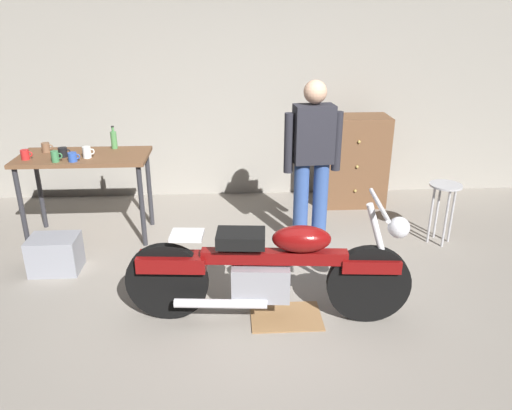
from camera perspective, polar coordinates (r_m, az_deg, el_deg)
The scene contains 16 objects.
ground_plane at distance 4.08m, azimuth 0.32°, elevation -12.24°, with size 12.00×12.00×0.00m, color gray.
back_wall at distance 6.21m, azimuth -1.32°, elevation 15.11°, with size 8.00×0.12×3.10m, color gray.
workbench at distance 5.33m, azimuth -19.23°, elevation 4.32°, with size 1.30×0.64×0.90m.
motorcycle at distance 3.77m, azimuth 1.60°, elevation -7.35°, with size 2.19×0.60×1.00m.
person_standing at distance 4.85m, azimuth 6.54°, elevation 5.45°, with size 0.57×0.26×1.67m.
shop_stool at distance 5.34m, azimuth 20.93°, elevation 0.82°, with size 0.32×0.32×0.64m.
wooden_dresser at distance 6.12m, azimuth 11.09°, elevation 5.00°, with size 0.80×0.47×1.10m.
drip_tray at distance 4.02m, azimuth 3.50°, elevation -12.77°, with size 0.56×0.40×0.01m, color olive.
storage_bin at distance 4.93m, azimuth -22.21°, elevation -5.29°, with size 0.44×0.32×0.34m, color gray.
mug_brown_stoneware at distance 5.53m, azimuth -23.12°, elevation 6.14°, with size 0.11×0.08×0.10m.
mug_blue_enamel at distance 5.09m, azimuth -20.43°, elevation 5.22°, with size 0.11×0.08×0.09m.
mug_white_ceramic at distance 5.17m, azimuth -18.96°, elevation 5.80°, with size 0.12×0.08×0.11m.
mug_green_speckled at distance 5.14m, azimuth -22.20°, elevation 5.22°, with size 0.11×0.07×0.11m.
mug_black_matte at distance 5.29m, azimuth -21.41°, elevation 5.70°, with size 0.12×0.09×0.10m.
mug_red_diner at distance 5.34m, azimuth -25.13°, elevation 5.30°, with size 0.11×0.08×0.10m.
bottle at distance 5.43m, azimuth -16.12°, elevation 7.29°, with size 0.06×0.06×0.24m.
Camera 1 is at (-0.22, -3.37, 2.30)m, focal length 34.58 mm.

